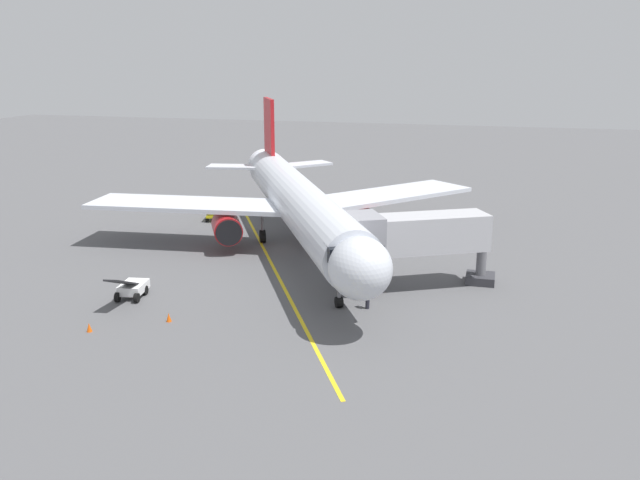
{
  "coord_description": "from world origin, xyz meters",
  "views": [
    {
      "loc": [
        -16.86,
        51.19,
        15.47
      ],
      "look_at": [
        -5.06,
        7.42,
        3.0
      ],
      "focal_mm": 37.38,
      "sensor_mm": 36.0,
      "label": 1
    }
  ],
  "objects_px": {
    "belt_loader_portside": "(329,209)",
    "ground_crew_marshaller": "(368,295)",
    "ground_crew_wing_walker": "(348,219)",
    "belt_loader_starboard_side": "(132,288)",
    "airplane": "(298,202)",
    "jet_bridge": "(407,236)",
    "safety_cone_nose_left": "(169,317)",
    "baggage_cart_near_nose": "(216,213)",
    "safety_cone_nose_right": "(89,327)"
  },
  "relations": [
    {
      "from": "ground_crew_wing_walker",
      "to": "jet_bridge",
      "type": "bearing_deg",
      "value": 116.2
    },
    {
      "from": "jet_bridge",
      "to": "safety_cone_nose_left",
      "type": "height_order",
      "value": "jet_bridge"
    },
    {
      "from": "airplane",
      "to": "belt_loader_portside",
      "type": "distance_m",
      "value": 12.75
    },
    {
      "from": "ground_crew_marshaller",
      "to": "safety_cone_nose_left",
      "type": "distance_m",
      "value": 12.39
    },
    {
      "from": "airplane",
      "to": "safety_cone_nose_right",
      "type": "height_order",
      "value": "airplane"
    },
    {
      "from": "safety_cone_nose_right",
      "to": "ground_crew_marshaller",
      "type": "bearing_deg",
      "value": -152.23
    },
    {
      "from": "airplane",
      "to": "baggage_cart_near_nose",
      "type": "height_order",
      "value": "airplane"
    },
    {
      "from": "ground_crew_marshaller",
      "to": "ground_crew_wing_walker",
      "type": "xyz_separation_m",
      "value": [
        5.75,
        -19.75,
        0.0
      ]
    },
    {
      "from": "belt_loader_portside",
      "to": "belt_loader_starboard_side",
      "type": "xyz_separation_m",
      "value": [
        6.76,
        26.37,
        0.0
      ]
    },
    {
      "from": "baggage_cart_near_nose",
      "to": "belt_loader_starboard_side",
      "type": "height_order",
      "value": "belt_loader_starboard_side"
    },
    {
      "from": "ground_crew_wing_walker",
      "to": "belt_loader_starboard_side",
      "type": "bearing_deg",
      "value": 65.93
    },
    {
      "from": "jet_bridge",
      "to": "ground_crew_marshaller",
      "type": "relative_size",
      "value": 6.4
    },
    {
      "from": "jet_bridge",
      "to": "safety_cone_nose_right",
      "type": "bearing_deg",
      "value": 36.39
    },
    {
      "from": "ground_crew_wing_walker",
      "to": "baggage_cart_near_nose",
      "type": "distance_m",
      "value": 13.35
    },
    {
      "from": "jet_bridge",
      "to": "belt_loader_starboard_side",
      "type": "height_order",
      "value": "jet_bridge"
    },
    {
      "from": "belt_loader_portside",
      "to": "ground_crew_marshaller",
      "type": "bearing_deg",
      "value": 109.88
    },
    {
      "from": "ground_crew_wing_walker",
      "to": "belt_loader_starboard_side",
      "type": "distance_m",
      "value": 23.96
    },
    {
      "from": "airplane",
      "to": "baggage_cart_near_nose",
      "type": "bearing_deg",
      "value": -35.68
    },
    {
      "from": "belt_loader_starboard_side",
      "to": "safety_cone_nose_left",
      "type": "distance_m",
      "value": 5.37
    },
    {
      "from": "airplane",
      "to": "safety_cone_nose_left",
      "type": "distance_m",
      "value": 17.85
    },
    {
      "from": "airplane",
      "to": "safety_cone_nose_left",
      "type": "height_order",
      "value": "airplane"
    },
    {
      "from": "belt_loader_starboard_side",
      "to": "belt_loader_portside",
      "type": "bearing_deg",
      "value": -104.38
    },
    {
      "from": "safety_cone_nose_left",
      "to": "jet_bridge",
      "type": "bearing_deg",
      "value": -143.12
    },
    {
      "from": "airplane",
      "to": "ground_crew_wing_walker",
      "type": "height_order",
      "value": "airplane"
    },
    {
      "from": "ground_crew_marshaller",
      "to": "jet_bridge",
      "type": "bearing_deg",
      "value": -111.72
    },
    {
      "from": "belt_loader_starboard_side",
      "to": "safety_cone_nose_right",
      "type": "xyz_separation_m",
      "value": [
        -0.57,
        5.75,
        -0.44
      ]
    },
    {
      "from": "ground_crew_marshaller",
      "to": "safety_cone_nose_right",
      "type": "distance_m",
      "value": 16.92
    },
    {
      "from": "jet_bridge",
      "to": "airplane",
      "type": "bearing_deg",
      "value": -36.73
    },
    {
      "from": "belt_loader_portside",
      "to": "safety_cone_nose_right",
      "type": "xyz_separation_m",
      "value": [
        6.19,
        32.12,
        -0.44
      ]
    },
    {
      "from": "jet_bridge",
      "to": "safety_cone_nose_left",
      "type": "bearing_deg",
      "value": 36.88
    },
    {
      "from": "ground_crew_marshaller",
      "to": "baggage_cart_near_nose",
      "type": "bearing_deg",
      "value": -45.93
    },
    {
      "from": "ground_crew_marshaller",
      "to": "belt_loader_portside",
      "type": "xyz_separation_m",
      "value": [
        8.76,
        -24.24,
        -0.17
      ]
    },
    {
      "from": "airplane",
      "to": "jet_bridge",
      "type": "distance_m",
      "value": 12.5
    },
    {
      "from": "ground_crew_marshaller",
      "to": "belt_loader_starboard_side",
      "type": "bearing_deg",
      "value": 7.81
    },
    {
      "from": "airplane",
      "to": "belt_loader_starboard_side",
      "type": "distance_m",
      "value": 16.17
    },
    {
      "from": "jet_bridge",
      "to": "safety_cone_nose_right",
      "type": "xyz_separation_m",
      "value": [
        16.73,
        12.33,
        -3.49
      ]
    },
    {
      "from": "airplane",
      "to": "baggage_cart_near_nose",
      "type": "xyz_separation_m",
      "value": [
        10.86,
        -7.8,
        -3.35
      ]
    },
    {
      "from": "jet_bridge",
      "to": "baggage_cart_near_nose",
      "type": "xyz_separation_m",
      "value": [
        20.87,
        -15.27,
        -3.11
      ]
    },
    {
      "from": "ground_crew_wing_walker",
      "to": "belt_loader_portside",
      "type": "distance_m",
      "value": 5.41
    },
    {
      "from": "ground_crew_marshaller",
      "to": "safety_cone_nose_left",
      "type": "height_order",
      "value": "ground_crew_marshaller"
    },
    {
      "from": "belt_loader_portside",
      "to": "belt_loader_starboard_side",
      "type": "bearing_deg",
      "value": 75.62
    },
    {
      "from": "ground_crew_marshaller",
      "to": "belt_loader_starboard_side",
      "type": "distance_m",
      "value": 15.67
    },
    {
      "from": "jet_bridge",
      "to": "belt_loader_starboard_side",
      "type": "bearing_deg",
      "value": 20.85
    },
    {
      "from": "ground_crew_marshaller",
      "to": "belt_loader_portside",
      "type": "height_order",
      "value": "belt_loader_portside"
    },
    {
      "from": "belt_loader_starboard_side",
      "to": "safety_cone_nose_left",
      "type": "relative_size",
      "value": 8.56
    },
    {
      "from": "ground_crew_wing_walker",
      "to": "belt_loader_portside",
      "type": "bearing_deg",
      "value": -56.12
    },
    {
      "from": "ground_crew_wing_walker",
      "to": "safety_cone_nose_right",
      "type": "height_order",
      "value": "ground_crew_wing_walker"
    },
    {
      "from": "ground_crew_wing_walker",
      "to": "baggage_cart_near_nose",
      "type": "height_order",
      "value": "ground_crew_wing_walker"
    },
    {
      "from": "baggage_cart_near_nose",
      "to": "safety_cone_nose_right",
      "type": "relative_size",
      "value": 5.17
    },
    {
      "from": "airplane",
      "to": "belt_loader_starboard_side",
      "type": "bearing_deg",
      "value": 62.6
    }
  ]
}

